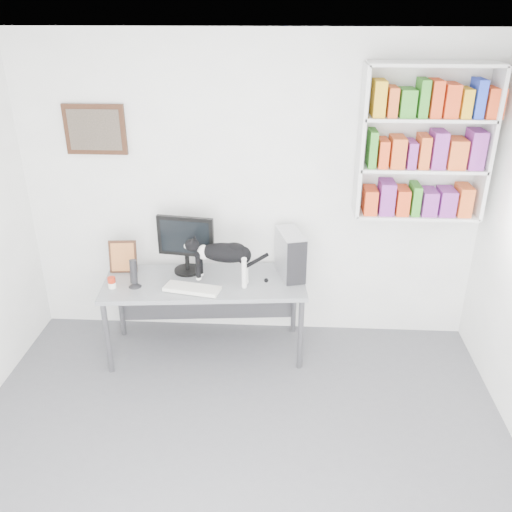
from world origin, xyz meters
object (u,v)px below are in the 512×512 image
cat (224,263)px  bookshelf (424,143)px  pc_tower (290,254)px  leaning_print (123,256)px  soup_can (112,283)px  desk (206,316)px  monitor (186,244)px  speaker (134,273)px  keyboard (192,289)px

cat → bookshelf: bearing=18.2°
pc_tower → leaning_print: bearing=165.0°
soup_can → cat: (0.92, 0.12, 0.15)m
bookshelf → desk: size_ratio=0.73×
monitor → desk: bearing=-36.4°
speaker → cat: bearing=7.4°
soup_can → cat: bearing=7.7°
leaning_print → soup_can: bearing=-98.3°
desk → soup_can: size_ratio=17.80×
leaning_print → cat: cat is taller
monitor → pc_tower: bearing=6.8°
desk → cat: cat is taller
cat → monitor: bearing=155.4°
keyboard → pc_tower: pc_tower is taller
soup_can → speaker: bearing=9.3°
pc_tower → soup_can: bearing=176.6°
speaker → soup_can: speaker is taller
bookshelf → pc_tower: size_ratio=3.11×
cat → speaker: bearing=-166.3°
keyboard → leaning_print: bearing=165.7°
desk → leaning_print: (-0.73, 0.14, 0.50)m
bookshelf → leaning_print: 2.69m
monitor → pc_tower: monitor is taller
desk → soup_can: soup_can is taller
monitor → cat: size_ratio=0.83×
desk → speaker: bearing=-171.6°
speaker → leaning_print: bearing=121.4°
bookshelf → pc_tower: 1.41m
bookshelf → cat: bookshelf is taller
bookshelf → desk: 2.33m
cat → pc_tower: bearing=25.9°
speaker → leaning_print: size_ratio=0.85×
keyboard → soup_can: 0.67m
desk → soup_can: 0.87m
monitor → keyboard: 0.43m
monitor → leaning_print: bearing=-169.2°
bookshelf → pc_tower: (-1.04, -0.14, -0.94)m
soup_can → keyboard: bearing=-0.7°
desk → monitor: size_ratio=3.24×
soup_can → cat: cat is taller
keyboard → speaker: bearing=-173.3°
speaker → soup_can: bearing=-170.5°
bookshelf → pc_tower: bearing=-172.5°
pc_tower → speaker: 1.33m
monitor → speaker: size_ratio=2.10×
pc_tower → speaker: size_ratio=1.58×
speaker → keyboard: bearing=-4.3°
monitor → pc_tower: size_ratio=1.32×
bookshelf → speaker: size_ratio=4.93×
keyboard → monitor: bearing=117.0°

